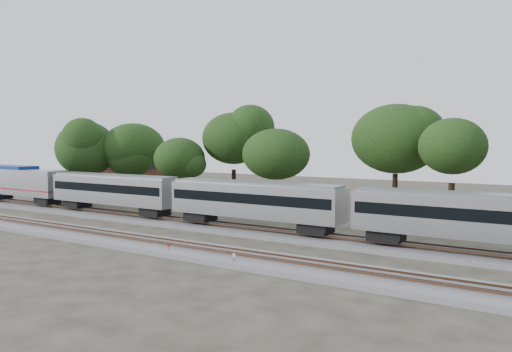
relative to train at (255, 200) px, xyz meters
The scene contains 15 objects.
ground 7.15m from the train, 107.95° to the right, with size 160.00×160.00×0.00m, color #383328.
track_far 3.71m from the train, behind, with size 160.00×5.00×0.73m.
track_near 10.67m from the train, 101.00° to the right, with size 160.00×5.00×0.73m.
train is the anchor object (origin of this frame).
switch_stand_red 11.73m from the train, 94.88° to the right, with size 0.30×0.09×0.94m.
switch_stand_white 13.41m from the train, 64.17° to the right, with size 0.31×0.15×1.01m.
switch_lever 12.87m from the train, 70.84° to the right, with size 0.50×0.30×0.30m, color #512D19.
brick_building 44.95m from the train, 152.66° to the left, with size 11.88×9.08×5.29m.
tree_0 35.97m from the train, 167.08° to the left, with size 8.08×8.08×11.39m.
tree_1 32.71m from the train, 156.95° to the left, with size 8.24×8.24×11.61m.
tree_2 22.95m from the train, 149.83° to the left, with size 6.77×6.77×9.54m.
tree_3 22.65m from the train, 130.48° to the left, with size 9.60×9.60×13.54m.
tree_4 14.26m from the train, 111.66° to the left, with size 7.57×7.57×10.67m.
tree_5 22.33m from the train, 69.14° to the left, with size 9.50×9.50×13.40m.
tree_6 22.25m from the train, 45.42° to the left, with size 8.66×8.66×12.20m.
Camera 1 is at (27.99, -34.84, 9.06)m, focal length 35.00 mm.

